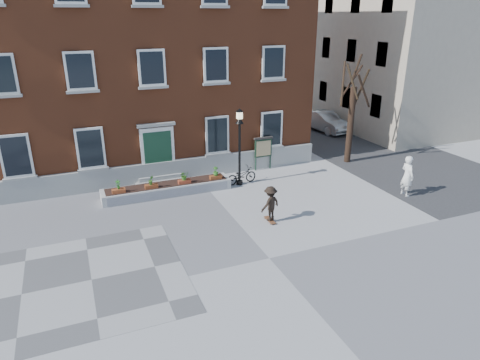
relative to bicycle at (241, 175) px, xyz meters
name	(u,v)px	position (x,y,z in m)	size (l,w,h in m)	color
ground	(269,258)	(-1.84, -7.11, -0.44)	(100.00, 100.00, 0.00)	#9C9C9F
checker_patch	(92,280)	(-7.84, -6.11, -0.44)	(6.00, 6.00, 0.01)	#545456
bicycle	(241,175)	(0.00, 0.00, 0.00)	(0.59, 1.68, 0.88)	black
parked_car	(325,121)	(9.85, 7.60, 0.28)	(1.53, 4.40, 1.45)	silver
bystander	(407,176)	(6.72, -4.40, 0.55)	(0.72, 0.47, 1.98)	white
brick_building	(133,49)	(-3.84, 6.87, 5.86)	(18.40, 10.85, 12.60)	brown
planter_assembly	(168,188)	(-3.83, 0.07, -0.14)	(6.20, 1.12, 1.15)	silver
bare_tree	(351,115)	(7.17, 0.90, 2.35)	(1.83, 1.83, 6.16)	#2F1E15
side_street	(361,29)	(16.15, 12.68, 6.58)	(15.20, 36.00, 14.50)	#3B3B3E
lamp_post	(240,136)	(-0.13, -0.07, 2.10)	(0.40, 0.40, 3.93)	black
notice_board	(263,148)	(1.95, 1.54, 0.82)	(1.10, 0.16, 1.87)	#193324
skateboarder	(270,204)	(-0.54, -4.47, 0.38)	(1.11, 0.87, 1.58)	brown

